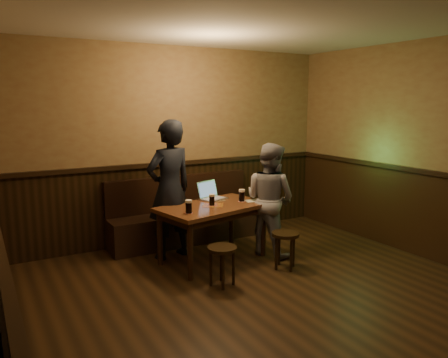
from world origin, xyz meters
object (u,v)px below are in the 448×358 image
person_grey (270,199)px  stool_left (222,255)px  pub_table (213,213)px  stool_right (285,240)px  pint_right (242,195)px  person_suit (170,190)px  pint_left (189,207)px  pint_mid (212,200)px  laptop (211,194)px  bench (184,221)px

person_grey → stool_left: bearing=100.8°
pub_table → stool_right: bearing=-58.7°
pint_right → person_suit: person_suit is taller
stool_right → pint_left: size_ratio=2.80×
stool_left → pint_left: (-0.15, 0.52, 0.45)m
person_grey → pint_right: bearing=49.8°
stool_right → pint_mid: 1.03m
pub_table → laptop: (0.14, 0.33, 0.16)m
stool_right → person_grey: bearing=75.1°
person_suit → pint_mid: bearing=123.5°
bench → pint_mid: (-0.02, -0.91, 0.49)m
stool_right → pint_left: pint_left is taller
stool_right → laptop: bearing=115.8°
pub_table → laptop: laptop is taller
pub_table → pint_left: (-0.44, -0.22, 0.18)m
stool_right → pint_right: (-0.21, 0.67, 0.45)m
pint_right → pint_mid: bearing=-179.2°
pub_table → pint_right: pint_right is taller
pint_mid → person_grey: size_ratio=0.10×
pint_left → laptop: 0.80m
bench → person_grey: person_grey is taller
pint_left → person_suit: size_ratio=0.09×
pint_mid → person_grey: person_grey is taller
bench → pint_right: bench is taller
pub_table → person_suit: 0.64m
pub_table → pint_left: size_ratio=9.22×
laptop → person_grey: 0.79m
pint_left → pint_mid: size_ratio=1.09×
pint_mid → pint_left: bearing=-153.6°
stool_left → stool_right: size_ratio=0.98×
stool_right → pint_mid: bearing=134.3°
pub_table → pint_mid: pint_mid is taller
bench → stool_left: bearing=-99.9°
pint_mid → pint_right: size_ratio=0.90×
pub_table → laptop: bearing=54.9°
pint_left → pint_mid: (0.42, 0.21, -0.01)m
bench → pint_left: 1.30m
person_suit → bench: bearing=-140.9°
bench → pint_right: 1.12m
stool_right → laptop: (-0.49, 1.01, 0.43)m
stool_right → pint_right: bearing=107.0°
pint_left → pub_table: bearing=26.3°
pint_right → laptop: 0.44m
pub_table → pint_mid: 0.17m
laptop → pint_mid: bearing=-132.9°
pint_left → laptop: bearing=43.3°
bench → pint_right: size_ratio=13.46×
pint_left → bench: bearing=68.5°
pint_left → person_suit: (0.02, 0.61, 0.09)m
person_grey → pint_left: bearing=75.1°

